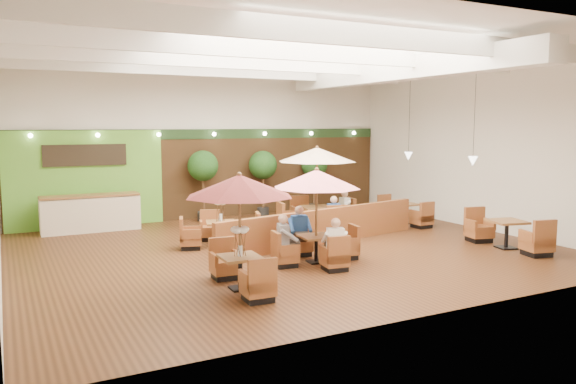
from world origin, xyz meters
TOP-DOWN VIEW (x-y plane):
  - room at (0.25, 1.22)m, footprint 14.04×14.00m
  - service_counter at (-4.40, 5.10)m, footprint 3.00×0.75m
  - booth_divider at (1.22, 0.07)m, footprint 7.15×1.60m
  - table_0 at (-2.59, -2.95)m, footprint 2.25×2.39m
  - table_1 at (-0.06, -1.72)m, footprint 2.35×2.35m
  - table_2 at (2.04, 1.87)m, footprint 2.76×2.76m
  - table_3 at (-1.48, 1.16)m, footprint 2.47×2.47m
  - table_4 at (5.40, -2.73)m, footprint 1.07×2.76m
  - table_5 at (5.40, 1.65)m, footprint 0.82×2.38m
  - topiary_0 at (-0.58, 5.30)m, footprint 1.07×1.07m
  - topiary_1 at (1.73, 5.30)m, footprint 1.05×1.05m
  - topiary_2 at (3.92, 5.30)m, footprint 1.01×1.01m
  - diner_0 at (-0.06, -2.58)m, footprint 0.43×0.39m
  - diner_1 at (-0.06, -0.86)m, footprint 0.45×0.40m
  - diner_2 at (-0.92, -1.72)m, footprint 0.39×0.44m
  - diner_3 at (2.04, 0.87)m, footprint 0.43×0.40m
  - diner_4 at (3.04, 1.87)m, footprint 0.33×0.40m

SIDE VIEW (x-z plane):
  - table_5 at x=5.40m, z-range -0.11..0.78m
  - table_4 at x=5.40m, z-range -0.12..0.87m
  - table_3 at x=-1.48m, z-range -0.32..1.15m
  - booth_divider at x=1.22m, z-range 0.00..1.00m
  - service_counter at x=-4.40m, z-range -0.01..1.17m
  - diner_3 at x=2.04m, z-range 0.36..1.15m
  - diner_4 at x=3.04m, z-range 0.36..1.15m
  - diner_0 at x=-0.06m, z-range 0.36..1.15m
  - diner_2 at x=-0.92m, z-range 0.36..1.18m
  - diner_1 at x=-0.06m, z-range 0.35..1.19m
  - table_1 at x=-0.06m, z-range 0.45..2.81m
  - topiary_2 at x=3.92m, z-range 0.57..2.92m
  - topiary_1 at x=1.73m, z-range 0.60..3.03m
  - table_0 at x=-2.59m, z-range 0.63..3.06m
  - table_2 at x=2.04m, z-range 0.49..3.22m
  - topiary_0 at x=-0.58m, z-range 0.61..3.11m
  - room at x=0.25m, z-range 0.87..6.39m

